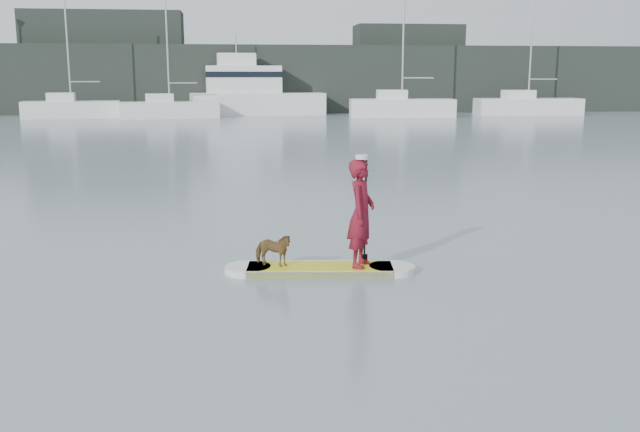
{
  "coord_description": "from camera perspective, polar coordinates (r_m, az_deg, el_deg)",
  "views": [
    {
      "loc": [
        1.49,
        -13.82,
        3.36
      ],
      "look_at": [
        2.91,
        -2.0,
        1.0
      ],
      "focal_mm": 40.0,
      "sensor_mm": 36.0,
      "label": 1
    }
  ],
  "objects": [
    {
      "name": "motor_yacht_a",
      "position": [
        62.18,
        -5.54,
        9.82
      ],
      "size": [
        11.62,
        4.25,
        6.85
      ],
      "rotation": [
        0.0,
        0.0,
        0.06
      ],
      "color": "white",
      "rests_on": "ground"
    },
    {
      "name": "ground",
      "position": [
        14.3,
        -12.63,
        -2.66
      ],
      "size": [
        140.0,
        140.0,
        0.0
      ],
      "primitive_type": "plane",
      "color": "slate",
      "rests_on": "ground"
    },
    {
      "name": "sailboat_d",
      "position": [
        58.66,
        -12.0,
        8.47
      ],
      "size": [
        7.95,
        3.3,
        11.37
      ],
      "rotation": [
        0.0,
        0.0,
        0.12
      ],
      "color": "white",
      "rests_on": "ground"
    },
    {
      "name": "paddle",
      "position": [
        12.48,
        3.63,
        -0.67
      ],
      "size": [
        0.1,
        0.3,
        2.0
      ],
      "rotation": [
        0.0,
        0.0,
        -0.11
      ],
      "color": "black",
      "rests_on": "ground"
    },
    {
      "name": "dog",
      "position": [
        12.29,
        -3.8,
        -2.71
      ],
      "size": [
        0.75,
        0.55,
        0.58
      ],
      "primitive_type": "imported",
      "rotation": [
        0.0,
        0.0,
        1.18
      ],
      "color": "brown",
      "rests_on": "paddleboard"
    },
    {
      "name": "shore_building_east",
      "position": [
        69.8,
        7.0,
        11.64
      ],
      "size": [
        10.0,
        4.0,
        8.0
      ],
      "primitive_type": "cube",
      "color": "black",
      "rests_on": "ground"
    },
    {
      "name": "shore_building_west",
      "position": [
        68.8,
        -16.79,
        11.68
      ],
      "size": [
        14.0,
        4.0,
        9.0
      ],
      "primitive_type": "cube",
      "color": "black",
      "rests_on": "ground"
    },
    {
      "name": "sailboat_f",
      "position": [
        64.32,
        16.24,
        8.56
      ],
      "size": [
        9.02,
        3.1,
        13.33
      ],
      "rotation": [
        0.0,
        0.0,
        -0.05
      ],
      "color": "white",
      "rests_on": "ground"
    },
    {
      "name": "paddler",
      "position": [
        12.15,
        3.31,
        0.22
      ],
      "size": [
        0.68,
        0.8,
        1.85
      ],
      "primitive_type": "imported",
      "rotation": [
        0.0,
        0.0,
        1.16
      ],
      "color": "maroon",
      "rests_on": "paddleboard"
    },
    {
      "name": "white_cap",
      "position": [
        12.01,
        3.37,
        4.74
      ],
      "size": [
        0.22,
        0.22,
        0.07
      ],
      "primitive_type": "cylinder",
      "color": "silver",
      "rests_on": "paddler"
    },
    {
      "name": "paddleboard",
      "position": [
        12.35,
        -0.0,
        -4.28
      ],
      "size": [
        3.28,
        1.08,
        0.12
      ],
      "rotation": [
        0.0,
        0.0,
        -0.11
      ],
      "color": "yellow",
      "rests_on": "ground"
    },
    {
      "name": "sailboat_e",
      "position": [
        58.94,
        6.49,
        8.71
      ],
      "size": [
        8.62,
        3.5,
        12.19
      ],
      "rotation": [
        0.0,
        0.0,
        -0.09
      ],
      "color": "white",
      "rests_on": "ground"
    },
    {
      "name": "sailboat_c",
      "position": [
        60.78,
        -19.32,
        8.15
      ],
      "size": [
        7.68,
        3.35,
        10.67
      ],
      "rotation": [
        0.0,
        0.0,
        0.12
      ],
      "color": "white",
      "rests_on": "ground"
    },
    {
      "name": "shore_mass",
      "position": [
        66.84,
        -8.25,
        10.77
      ],
      "size": [
        90.0,
        6.0,
        6.0
      ],
      "primitive_type": "cube",
      "color": "black",
      "rests_on": "ground"
    }
  ]
}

